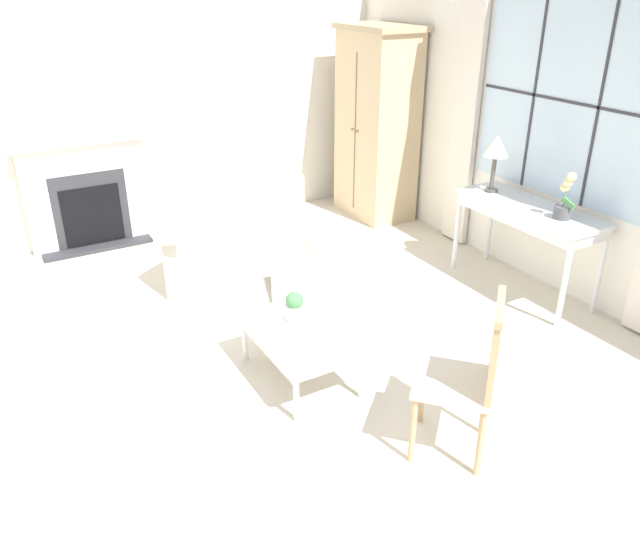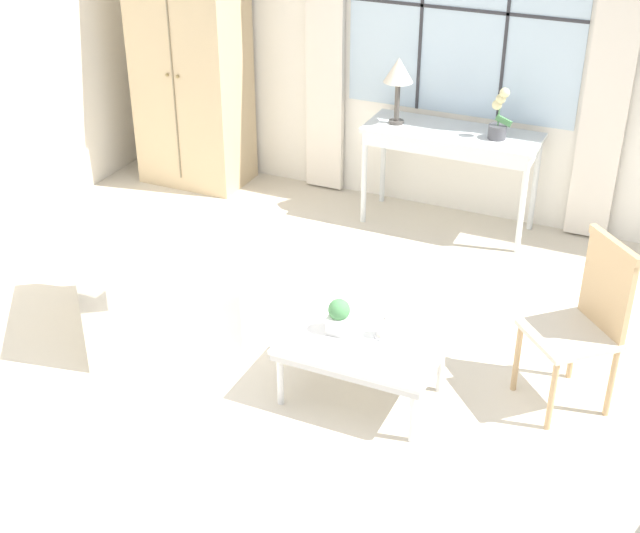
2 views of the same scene
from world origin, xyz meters
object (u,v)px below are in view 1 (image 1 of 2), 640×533
(side_chair_wooden, at_px, (473,370))
(pillar_candle, at_px, (320,326))
(armoire, at_px, (377,124))
(fireplace, at_px, (85,181))
(potted_orchid, at_px, (565,201))
(table_lamp, at_px, (496,148))
(potted_plant_small, at_px, (295,306))
(coffee_table, at_px, (300,336))
(armchair_upholstered, at_px, (236,261))
(console_table, at_px, (529,215))

(side_chair_wooden, bearing_deg, pillar_candle, -159.33)
(side_chair_wooden, bearing_deg, armoire, 153.27)
(fireplace, bearing_deg, potted_orchid, 42.98)
(pillar_candle, bearing_deg, table_lamp, 108.81)
(potted_orchid, relative_size, potted_plant_small, 1.83)
(armoire, distance_m, pillar_candle, 3.49)
(coffee_table, bearing_deg, table_lamp, 106.00)
(armoire, distance_m, armchair_upholstered, 2.53)
(potted_plant_small, bearing_deg, armchair_upholstered, 175.15)
(fireplace, xyz_separation_m, table_lamp, (2.53, 3.09, 0.51))
(fireplace, xyz_separation_m, armoire, (0.68, 3.09, 0.37))
(potted_orchid, relative_size, pillar_candle, 3.07)
(fireplace, distance_m, potted_orchid, 4.55)
(console_table, bearing_deg, coffee_table, -84.64)
(armoire, bearing_deg, table_lamp, 0.02)
(armoire, xyz_separation_m, armchair_upholstered, (1.01, -2.18, -0.79))
(potted_plant_small, bearing_deg, armoire, 135.68)
(table_lamp, xyz_separation_m, coffee_table, (0.67, -2.34, -0.86))
(armoire, relative_size, armchair_upholstered, 1.62)
(armoire, xyz_separation_m, coffee_table, (2.51, -2.34, -0.72))
(console_table, xyz_separation_m, potted_plant_small, (0.06, -2.32, -0.22))
(side_chair_wooden, bearing_deg, potted_plant_small, -160.73)
(potted_orchid, xyz_separation_m, side_chair_wooden, (1.01, -1.85, -0.38))
(table_lamp, distance_m, side_chair_wooden, 2.66)
(fireplace, xyz_separation_m, console_table, (2.98, 3.11, 0.02))
(potted_orchid, height_order, potted_plant_small, potted_orchid)
(fireplace, height_order, armoire, fireplace)
(table_lamp, relative_size, side_chair_wooden, 0.51)
(fireplace, height_order, coffee_table, fireplace)
(armchair_upholstered, bearing_deg, console_table, 59.75)
(armchair_upholstered, bearing_deg, potted_orchid, 53.32)
(armoire, xyz_separation_m, console_table, (2.29, 0.02, -0.35))
(armchair_upholstered, xyz_separation_m, pillar_candle, (1.60, -0.05, 0.16))
(armchair_upholstered, distance_m, side_chair_wooden, 2.68)
(console_table, bearing_deg, table_lamp, -177.24)
(console_table, distance_m, table_lamp, 0.66)
(potted_plant_small, distance_m, pillar_candle, 0.27)
(fireplace, bearing_deg, side_chair_wooden, 16.05)
(fireplace, height_order, potted_plant_small, fireplace)
(armoire, height_order, armchair_upholstered, armoire)
(coffee_table, distance_m, potted_plant_small, 0.23)
(potted_plant_small, relative_size, pillar_candle, 1.68)
(armoire, relative_size, potted_plant_small, 9.89)
(potted_orchid, relative_size, side_chair_wooden, 0.38)
(potted_plant_small, bearing_deg, pillar_candle, 13.24)
(side_chair_wooden, bearing_deg, coffee_table, -156.27)
(table_lamp, relative_size, pillar_candle, 4.09)
(potted_orchid, bearing_deg, side_chair_wooden, -61.23)
(console_table, bearing_deg, fireplace, -133.74)
(fireplace, height_order, side_chair_wooden, fireplace)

